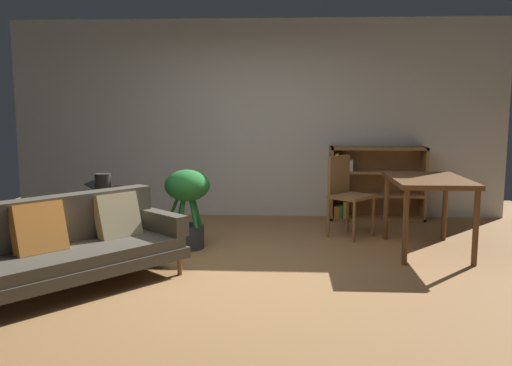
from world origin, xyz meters
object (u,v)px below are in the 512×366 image
at_px(dining_table, 428,187).
at_px(media_console, 114,218).
at_px(open_laptop, 108,189).
at_px(desk_speaker, 103,186).
at_px(potted_floor_plant, 188,200).
at_px(fabric_couch, 66,244).
at_px(dining_chair_near, 346,191).
at_px(bookshelf, 371,183).

bearing_deg(dining_table, media_console, 175.49).
bearing_deg(media_console, open_laptop, 129.33).
relative_size(desk_speaker, potted_floor_plant, 0.32).
relative_size(fabric_couch, dining_chair_near, 2.06).
bearing_deg(media_console, potted_floor_plant, -16.75).
xyz_separation_m(potted_floor_plant, dining_chair_near, (1.77, 0.66, 0.01)).
distance_m(media_console, bookshelf, 3.42).
xyz_separation_m(media_console, dining_table, (3.44, -0.27, 0.43)).
bearing_deg(fabric_couch, desk_speaker, 94.53).
xyz_separation_m(potted_floor_plant, dining_table, (2.54, -0.00, 0.16)).
relative_size(desk_speaker, bookshelf, 0.21).
distance_m(media_console, dining_chair_near, 2.70).
bearing_deg(bookshelf, open_laptop, -158.43).
bearing_deg(media_console, bookshelf, 24.10).
xyz_separation_m(potted_floor_plant, bookshelf, (2.22, 1.66, -0.04)).
bearing_deg(fabric_couch, potted_floor_plant, 59.73).
height_order(fabric_couch, bookshelf, bookshelf).
height_order(fabric_couch, dining_table, dining_table).
height_order(fabric_couch, media_console, fabric_couch).
distance_m(potted_floor_plant, dining_table, 2.55).
bearing_deg(potted_floor_plant, dining_table, -0.03).
bearing_deg(fabric_couch, dining_table, 22.08).
relative_size(open_laptop, desk_speaker, 1.51).
xyz_separation_m(dining_table, dining_chair_near, (-0.78, 0.66, -0.15)).
xyz_separation_m(media_console, dining_chair_near, (2.66, 0.39, 0.28)).
bearing_deg(bookshelf, dining_table, -78.92).
xyz_separation_m(dining_chair_near, bookshelf, (0.45, 1.01, -0.05)).
relative_size(fabric_couch, media_console, 1.55).
bearing_deg(bookshelf, dining_chair_near, -114.10).
bearing_deg(dining_table, desk_speaker, -178.63).
distance_m(open_laptop, potted_floor_plant, 1.07).
bearing_deg(bookshelf, media_console, -155.90).
distance_m(open_laptop, bookshelf, 3.45).
relative_size(media_console, potted_floor_plant, 1.47).
distance_m(open_laptop, dining_table, 3.56).
height_order(open_laptop, bookshelf, bookshelf).
xyz_separation_m(dining_table, bookshelf, (-0.33, 1.66, -0.20)).
bearing_deg(desk_speaker, potted_floor_plant, 5.36).
bearing_deg(desk_speaker, fabric_couch, -85.47).
distance_m(dining_table, dining_chair_near, 1.03).
distance_m(fabric_couch, desk_speaker, 1.31).
bearing_deg(open_laptop, fabric_couch, -83.21).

